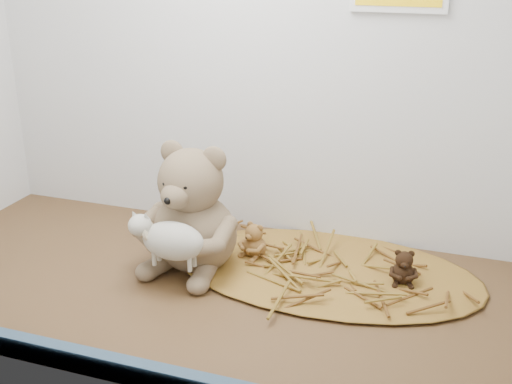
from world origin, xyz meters
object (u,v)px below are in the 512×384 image
(main_teddy, at_px, (193,207))
(mini_teddy_tan, at_px, (255,238))
(toy_lamb, at_px, (173,241))
(mini_teddy_brown, at_px, (404,265))

(main_teddy, height_order, mini_teddy_tan, main_teddy)
(toy_lamb, relative_size, mini_teddy_tan, 2.14)
(main_teddy, xyz_separation_m, mini_teddy_brown, (0.40, 0.05, -0.08))
(mini_teddy_tan, xyz_separation_m, mini_teddy_brown, (0.30, -0.01, -0.00))
(main_teddy, bearing_deg, mini_teddy_tan, 38.87)
(toy_lamb, bearing_deg, mini_teddy_brown, 19.59)
(main_teddy, relative_size, mini_teddy_brown, 3.83)
(toy_lamb, bearing_deg, main_teddy, 90.00)
(main_teddy, height_order, toy_lamb, main_teddy)
(toy_lamb, distance_m, mini_teddy_brown, 0.43)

